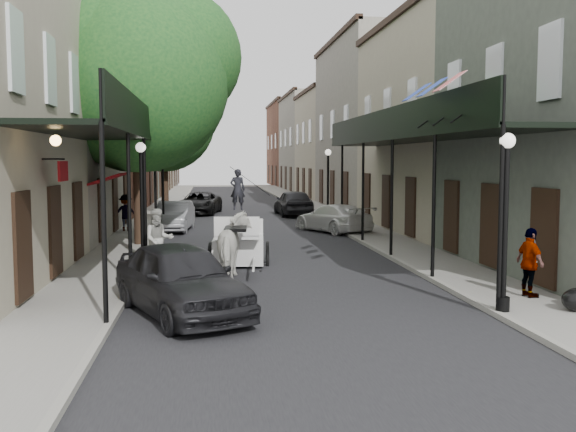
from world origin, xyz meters
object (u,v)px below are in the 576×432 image
object	(u,v)px
pedestrian_sidewalk_right	(530,263)
car_left_near	(181,279)
carriage	(239,226)
pedestrian_walking	(159,239)
car_right_far	(293,203)
horse	(236,246)
car_left_far	(199,203)
tree_near	(148,74)
lamppost_left	(142,199)
lamppost_right_near	(505,219)
tree_far	(170,116)
lamppost_right_far	(328,184)
pedestrian_sidewalk_left	(126,213)
car_right_near	(333,218)
car_left_mid	(174,216)

from	to	relation	value
pedestrian_sidewalk_right	car_left_near	world-z (taller)	pedestrian_sidewalk_right
carriage	pedestrian_walking	xyz separation A→B (m)	(-2.45, -1.18, -0.26)
carriage	car_right_far	bearing A→B (deg)	81.34
horse	car_left_far	bearing A→B (deg)	-81.91
tree_near	lamppost_left	distance (m)	6.10
car_left_near	car_left_far	world-z (taller)	car_left_near
lamppost_right_near	car_right_far	distance (m)	24.89
tree_far	pedestrian_walking	bearing A→B (deg)	-87.81
lamppost_right_far	tree_far	bearing A→B (deg)	143.49
pedestrian_sidewalk_left	car_left_far	world-z (taller)	pedestrian_sidewalk_left
horse	car_right_near	xyz separation A→B (m)	(4.88, 10.96, -0.27)
car_left_near	car_right_near	distance (m)	16.26
car_left_mid	pedestrian_sidewalk_left	bearing A→B (deg)	-154.99
lamppost_right_far	car_right_near	world-z (taller)	lamppost_right_far
pedestrian_sidewalk_left	car_left_far	xyz separation A→B (m)	(3.10, 9.96, -0.26)
pedestrian_walking	car_right_near	xyz separation A→B (m)	(7.10, 9.32, -0.28)
tree_near	car_right_near	world-z (taller)	tree_near
lamppost_right_near	car_left_mid	size ratio (longest dim) A/B	0.90
horse	car_left_near	bearing A→B (deg)	76.58
lamppost_left	car_left_near	world-z (taller)	lamppost_left
pedestrian_walking	car_right_far	xyz separation A→B (m)	(6.44, 18.14, -0.14)
lamppost_left	car_left_mid	size ratio (longest dim) A/B	0.90
lamppost_left	car_left_near	bearing A→B (deg)	-77.95
horse	pedestrian_walking	size ratio (longest dim) A/B	1.17
lamppost_right_far	pedestrian_sidewalk_left	distance (m)	10.43
lamppost_right_near	car_right_near	world-z (taller)	lamppost_right_near
tree_far	car_right_near	distance (m)	13.86
tree_near	horse	world-z (taller)	tree_near
tree_far	car_left_near	world-z (taller)	tree_far
lamppost_right_near	car_left_mid	world-z (taller)	lamppost_right_near
tree_far	pedestrian_sidewalk_left	distance (m)	10.86
car_left_far	car_right_far	distance (m)	5.80
car_left_near	car_right_far	distance (m)	24.49
tree_near	tree_far	size ratio (longest dim) A/B	1.12
lamppost_left	pedestrian_walking	distance (m)	1.84
carriage	pedestrian_walking	world-z (taller)	carriage
car_left_mid	tree_near	bearing A→B (deg)	-91.48
tree_near	lamppost_left	xyz separation A→B (m)	(0.10, -4.18, -4.44)
tree_far	car_left_far	distance (m)	5.43
tree_near	car_left_mid	size ratio (longest dim) A/B	2.32
pedestrian_sidewalk_left	car_right_far	xyz separation A→B (m)	(8.64, 8.23, -0.16)
tree_near	pedestrian_sidewalk_right	distance (m)	15.54
car_left_far	car_right_far	bearing A→B (deg)	-8.23
tree_far	car_left_far	bearing A→B (deg)	12.95
tree_far	lamppost_right_far	bearing A→B (deg)	-36.51
pedestrian_walking	pedestrian_sidewalk_right	size ratio (longest dim) A/B	1.14
pedestrian_sidewalk_left	car_left_far	bearing A→B (deg)	-107.06
car_left_near	car_left_mid	bearing A→B (deg)	70.02
lamppost_right_far	carriage	bearing A→B (deg)	-113.00
tree_far	car_right_far	distance (m)	8.89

